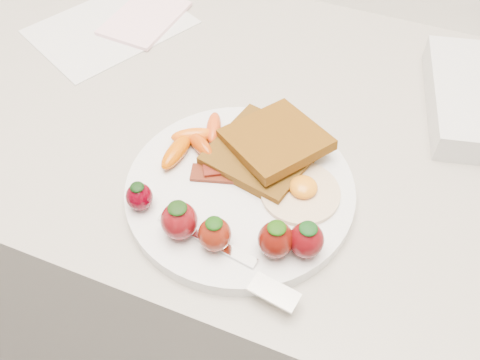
% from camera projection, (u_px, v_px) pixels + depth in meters
% --- Properties ---
extents(counter, '(2.00, 0.60, 0.90)m').
position_uv_depth(counter, '(254.00, 280.00, 1.07)').
color(counter, gray).
rests_on(counter, ground).
extents(plate, '(0.27, 0.27, 0.02)m').
position_uv_depth(plate, '(240.00, 190.00, 0.63)').
color(plate, silver).
rests_on(plate, counter).
extents(toast_lower, '(0.14, 0.14, 0.01)m').
position_uv_depth(toast_lower, '(263.00, 152.00, 0.65)').
color(toast_lower, '#462D0A').
rests_on(toast_lower, plate).
extents(toast_upper, '(0.15, 0.15, 0.02)m').
position_uv_depth(toast_upper, '(276.00, 140.00, 0.64)').
color(toast_upper, '#4F260A').
rests_on(toast_upper, toast_lower).
extents(fried_egg, '(0.10, 0.10, 0.02)m').
position_uv_depth(fried_egg, '(301.00, 191.00, 0.61)').
color(fried_egg, white).
rests_on(fried_egg, plate).
extents(bacon_strips, '(0.12, 0.08, 0.01)m').
position_uv_depth(bacon_strips, '(241.00, 171.00, 0.63)').
color(bacon_strips, '#48180C').
rests_on(bacon_strips, plate).
extents(baby_carrots, '(0.07, 0.11, 0.02)m').
position_uv_depth(baby_carrots, '(194.00, 140.00, 0.66)').
color(baby_carrots, '#E45E0D').
rests_on(baby_carrots, plate).
extents(strawberries, '(0.22, 0.07, 0.05)m').
position_uv_depth(strawberries, '(229.00, 228.00, 0.56)').
color(strawberries, '#4C000B').
rests_on(strawberries, plate).
extents(fork, '(0.18, 0.06, 0.00)m').
position_uv_depth(fork, '(236.00, 262.00, 0.56)').
color(fork, white).
rests_on(fork, plate).
extents(paper_sheet, '(0.26, 0.29, 0.00)m').
position_uv_depth(paper_sheet, '(111.00, 27.00, 0.86)').
color(paper_sheet, silver).
rests_on(paper_sheet, counter).
extents(notepad, '(0.11, 0.15, 0.01)m').
position_uv_depth(notepad, '(145.00, 18.00, 0.86)').
color(notepad, '#FFC9D7').
rests_on(notepad, paper_sheet).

